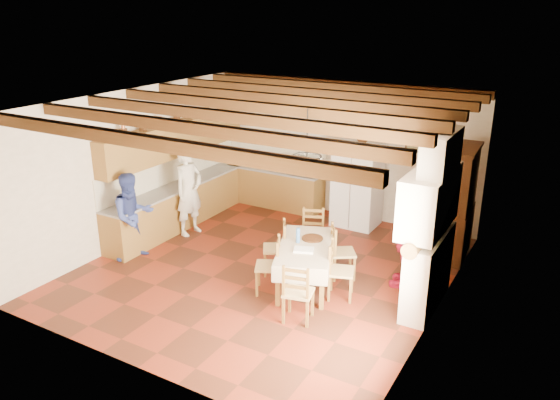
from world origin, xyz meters
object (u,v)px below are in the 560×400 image
Objects in this scene: chair_end_far at (312,235)px; person_woman_red at (407,236)px; chair_end_near at (298,291)px; hutch at (459,203)px; chair_left_near at (268,265)px; person_man at (189,191)px; chair_right_near at (341,270)px; dining_table at (305,250)px; microwave at (303,166)px; refrigerator at (357,184)px; chair_right_far at (343,251)px; chair_left_far at (275,247)px; person_woman_blue at (133,216)px.

person_woman_red is (1.79, -0.11, 0.41)m from chair_end_far.
hutch is at bearing -126.83° from chair_end_near.
chair_left_near is 0.52× the size of person_man.
hutch is 1.19× the size of person_woman_red.
chair_right_near is at bearing -43.23° from person_woman_red.
person_man is at bearing 165.47° from dining_table.
chair_end_far is 2.61m from microwave.
chair_end_near is at bearing 145.01° from chair_right_near.
chair_right_near is 1.00× the size of chair_end_near.
refrigerator is 3.51m from person_man.
microwave is at bearing 17.88° from chair_right_near.
chair_right_far is 1.00× the size of chair_end_near.
chair_right_far is (0.43, 0.59, -0.17)m from dining_table.
hutch is at bearing -13.01° from refrigerator.
person_woman_red reaches higher than chair_left_far.
chair_left_near is 1.61× the size of microwave.
person_woman_red is (0.76, 0.92, 0.41)m from chair_right_near.
person_woman_blue reaches higher than chair_left_far.
chair_right_near and chair_end_far have the same top height.
chair_right_far is 1.13m from person_woman_red.
chair_end_far is 0.52× the size of person_man.
refrigerator is 1.11× the size of person_woman_blue.
hutch is 1.14× the size of dining_table.
refrigerator is at bearing -93.24° from chair_end_near.
dining_table is 1.94× the size of chair_left_near.
microwave is (-2.38, 3.18, 0.58)m from chair_right_near.
chair_right_near is at bearing -119.52° from chair_end_near.
refrigerator is 2.87m from chair_left_far.
chair_end_far is at bearing -149.91° from hutch.
chair_end_near is 2.12m from chair_end_far.
refrigerator is 0.86× the size of hutch.
person_woman_blue is at bearing -152.30° from hutch.
chair_end_far reaches higher than dining_table.
chair_left_far is 1.38m from chair_right_near.
hutch is 3.48m from chair_left_far.
person_woman_blue is (-5.14, -3.04, -0.24)m from hutch.
chair_left_near is at bearing -131.44° from hutch.
refrigerator reaches higher than chair_left_near.
hutch reaches higher than refrigerator.
chair_right_near is 0.52× the size of person_man.
person_woman_blue is (-2.90, -1.58, 0.34)m from chair_end_far.
dining_table is at bearing -131.14° from hutch.
microwave is (-1.02, 2.97, 0.58)m from chair_left_far.
chair_left_near is 1.46m from chair_end_far.
person_man is (-3.50, 0.21, 0.44)m from chair_right_far.
chair_right_far is 0.85m from chair_end_far.
person_woman_blue is 4.05m from microwave.
person_man is 4.53m from person_woman_red.
hutch is at bearing -37.83° from person_woman_blue.
chair_end_far is at bearing -90.63° from refrigerator.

